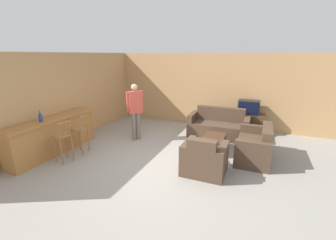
# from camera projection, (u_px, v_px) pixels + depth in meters

# --- Properties ---
(ground_plane) EXTENTS (24.00, 24.00, 0.00)m
(ground_plane) POSITION_uv_depth(u_px,v_px,m) (159.00, 165.00, 5.37)
(ground_plane) COLOR gray
(wall_back) EXTENTS (9.40, 0.08, 2.60)m
(wall_back) POSITION_uv_depth(u_px,v_px,m) (200.00, 90.00, 8.24)
(wall_back) COLOR tan
(wall_back) RESTS_ON ground_plane
(wall_left) EXTENTS (0.08, 8.65, 2.60)m
(wall_left) POSITION_uv_depth(u_px,v_px,m) (87.00, 94.00, 7.36)
(wall_left) COLOR tan
(wall_left) RESTS_ON ground_plane
(bar_counter) EXTENTS (0.55, 2.55, 0.95)m
(bar_counter) POSITION_uv_depth(u_px,v_px,m) (54.00, 136.00, 5.92)
(bar_counter) COLOR #A87038
(bar_counter) RESTS_ON ground_plane
(bar_chair_near) EXTENTS (0.48, 0.48, 1.06)m
(bar_chair_near) POSITION_uv_depth(u_px,v_px,m) (63.00, 139.00, 5.39)
(bar_chair_near) COLOR #996638
(bar_chair_near) RESTS_ON ground_plane
(bar_chair_mid) EXTENTS (0.45, 0.45, 1.06)m
(bar_chair_mid) POSITION_uv_depth(u_px,v_px,m) (80.00, 131.00, 5.89)
(bar_chair_mid) COLOR #996638
(bar_chair_mid) RESTS_ON ground_plane
(couch_far) EXTENTS (1.85, 0.85, 0.91)m
(couch_far) POSITION_uv_depth(u_px,v_px,m) (219.00, 126.00, 7.17)
(couch_far) COLOR #4C3828
(couch_far) RESTS_ON ground_plane
(armchair_near) EXTENTS (0.92, 0.81, 0.88)m
(armchair_near) POSITION_uv_depth(u_px,v_px,m) (204.00, 160.00, 4.91)
(armchair_near) COLOR #4C3828
(armchair_near) RESTS_ON ground_plane
(loveseat_right) EXTENTS (0.78, 1.47, 0.87)m
(loveseat_right) POSITION_uv_depth(u_px,v_px,m) (255.00, 147.00, 5.62)
(loveseat_right) COLOR #4C3828
(loveseat_right) RESTS_ON ground_plane
(coffee_table) EXTENTS (0.56, 0.89, 0.41)m
(coffee_table) POSITION_uv_depth(u_px,v_px,m) (214.00, 139.00, 6.08)
(coffee_table) COLOR #472D1E
(coffee_table) RESTS_ON ground_plane
(tv_unit) EXTENTS (1.04, 0.44, 0.65)m
(tv_unit) POSITION_uv_depth(u_px,v_px,m) (247.00, 123.00, 7.54)
(tv_unit) COLOR #513823
(tv_unit) RESTS_ON ground_plane
(tv) EXTENTS (0.67, 0.42, 0.46)m
(tv) POSITION_uv_depth(u_px,v_px,m) (249.00, 107.00, 7.38)
(tv) COLOR black
(tv) RESTS_ON tv_unit
(bottle) EXTENTS (0.08, 0.08, 0.28)m
(bottle) POSITION_uv_depth(u_px,v_px,m) (40.00, 117.00, 5.47)
(bottle) COLOR #234293
(bottle) RESTS_ON bar_counter
(person_by_window) EXTENTS (0.37, 0.44, 1.72)m
(person_by_window) POSITION_uv_depth(u_px,v_px,m) (135.00, 109.00, 6.71)
(person_by_window) COLOR #756B5B
(person_by_window) RESTS_ON ground_plane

